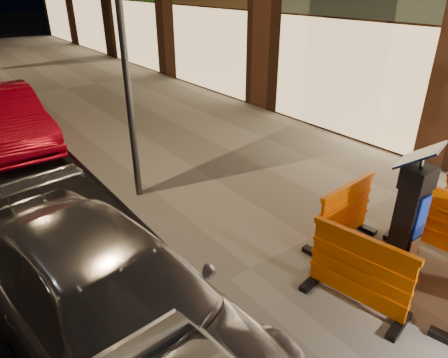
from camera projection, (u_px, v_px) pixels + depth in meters
ground_plane at (221, 292)px, 5.49m from camera, size 120.00×120.00×0.00m
sidewalk at (357, 218)px, 7.07m from camera, size 6.00×60.00×0.15m
kerb at (221, 288)px, 5.46m from camera, size 0.30×60.00×0.15m
parking_kiosk at (409, 218)px, 5.19m from camera, size 0.66×0.66×1.85m
barrier_back at (345, 214)px, 6.05m from camera, size 1.37×0.66×1.03m
barrier_kerbside at (359, 272)px, 4.86m from camera, size 0.77×1.40×1.03m
barrier_bldgside at (438, 221)px, 5.88m from camera, size 0.69×1.37×1.03m
car_silver at (121, 352)px, 4.60m from camera, size 2.63×5.11×1.42m
car_red at (11, 145)px, 10.38m from camera, size 1.67×4.50×1.47m
street_lamp_mid at (122, 29)px, 6.37m from camera, size 0.12×0.12×6.00m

